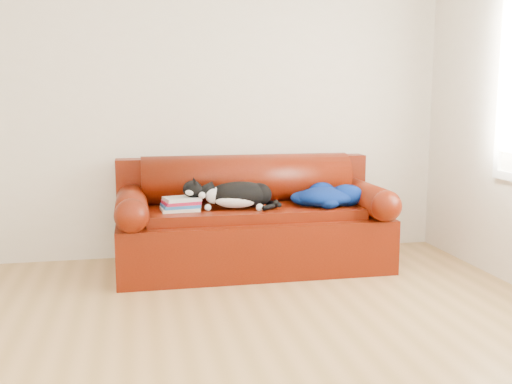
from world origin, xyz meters
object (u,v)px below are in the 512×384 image
sofa_base (252,238)px  blanket (327,196)px  book_stack (181,204)px  cat (238,196)px

sofa_base → blanket: bearing=-8.5°
book_stack → blanket: 1.15m
book_stack → cat: 0.44m
sofa_base → book_stack: book_stack is taller
cat → book_stack: bearing=-176.6°
blanket → sofa_base: bearing=171.5°
cat → blanket: bearing=4.6°
sofa_base → cat: (-0.13, -0.09, 0.36)m
cat → sofa_base: bearing=40.3°
sofa_base → cat: cat is taller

